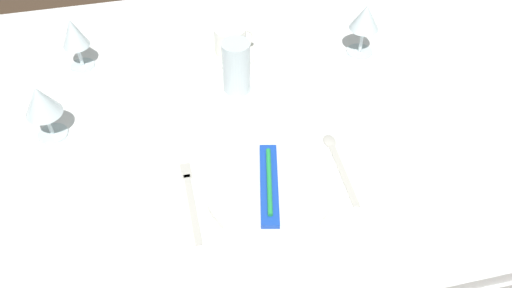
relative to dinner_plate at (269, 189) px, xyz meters
name	(u,v)px	position (x,y,z in m)	size (l,w,h in m)	color
ground_plane	(257,265)	(0.04, 0.27, -0.75)	(6.00, 6.00, 0.00)	#4C3828
dining_table	(258,128)	(0.04, 0.27, -0.09)	(1.80, 1.11, 0.74)	white
dinner_plate	(269,189)	(0.00, 0.00, 0.00)	(0.26, 0.26, 0.02)	white
toothbrush_package	(269,184)	(0.00, 0.00, 0.02)	(0.08, 0.21, 0.02)	blue
fork_outer	(191,198)	(-0.16, 0.02, -0.01)	(0.02, 0.21, 0.00)	beige
spoon_soup	(337,160)	(0.17, 0.05, -0.01)	(0.03, 0.21, 0.01)	beige
saucer_left	(231,53)	(0.01, 0.48, 0.00)	(0.14, 0.14, 0.01)	white
coffee_cup_left	(231,40)	(0.01, 0.48, 0.04)	(0.11, 0.08, 0.07)	white
wine_glass_centre	(41,102)	(-0.44, 0.27, 0.09)	(0.08, 0.08, 0.14)	silver
wine_glass_left	(365,20)	(0.35, 0.41, 0.09)	(0.08, 0.08, 0.14)	silver
wine_glass_right	(74,35)	(-0.37, 0.51, 0.09)	(0.07, 0.07, 0.14)	silver
drink_tumbler	(237,70)	(0.00, 0.34, 0.05)	(0.07, 0.07, 0.14)	silver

